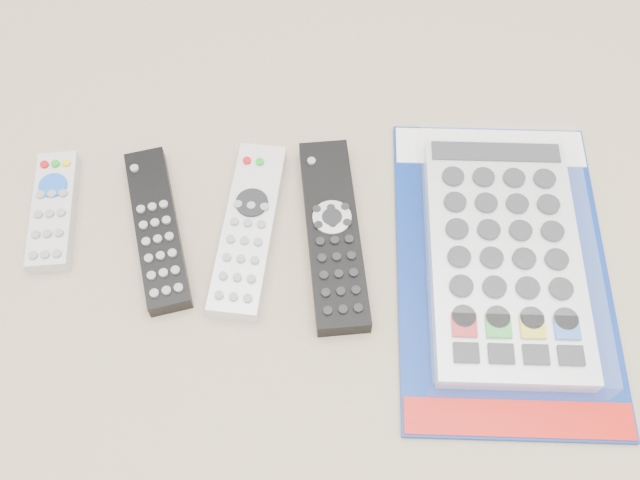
{
  "coord_description": "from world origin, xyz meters",
  "views": [
    {
      "loc": [
        0.01,
        -0.34,
        0.64
      ],
      "look_at": [
        0.03,
        0.01,
        0.01
      ],
      "focal_mm": 40.0,
      "sensor_mm": 36.0,
      "label": 1
    }
  ],
  "objects_px": {
    "remote_silver_dvd": "(249,229)",
    "remote_large_black": "(333,233)",
    "remote_small_grey": "(54,211)",
    "remote_slim_black": "(157,229)",
    "jumbo_remote_packaged": "(505,255)"
  },
  "relations": [
    {
      "from": "remote_silver_dvd",
      "to": "remote_large_black",
      "type": "height_order",
      "value": "same"
    },
    {
      "from": "remote_small_grey",
      "to": "remote_silver_dvd",
      "type": "bearing_deg",
      "value": -11.23
    },
    {
      "from": "remote_small_grey",
      "to": "remote_slim_black",
      "type": "height_order",
      "value": "same"
    },
    {
      "from": "remote_small_grey",
      "to": "jumbo_remote_packaged",
      "type": "distance_m",
      "value": 0.47
    },
    {
      "from": "remote_small_grey",
      "to": "remote_silver_dvd",
      "type": "relative_size",
      "value": 0.68
    },
    {
      "from": "remote_small_grey",
      "to": "remote_large_black",
      "type": "height_order",
      "value": "remote_large_black"
    },
    {
      "from": "remote_small_grey",
      "to": "remote_slim_black",
      "type": "distance_m",
      "value": 0.11
    },
    {
      "from": "remote_small_grey",
      "to": "remote_large_black",
      "type": "relative_size",
      "value": 0.63
    },
    {
      "from": "jumbo_remote_packaged",
      "to": "remote_large_black",
      "type": "bearing_deg",
      "value": 171.8
    },
    {
      "from": "remote_slim_black",
      "to": "jumbo_remote_packaged",
      "type": "height_order",
      "value": "jumbo_remote_packaged"
    },
    {
      "from": "remote_slim_black",
      "to": "jumbo_remote_packaged",
      "type": "bearing_deg",
      "value": -20.37
    },
    {
      "from": "remote_small_grey",
      "to": "jumbo_remote_packaged",
      "type": "height_order",
      "value": "jumbo_remote_packaged"
    },
    {
      "from": "remote_silver_dvd",
      "to": "remote_small_grey",
      "type": "bearing_deg",
      "value": -179.37
    },
    {
      "from": "remote_slim_black",
      "to": "remote_large_black",
      "type": "distance_m",
      "value": 0.18
    },
    {
      "from": "remote_slim_black",
      "to": "remote_large_black",
      "type": "relative_size",
      "value": 0.88
    }
  ]
}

